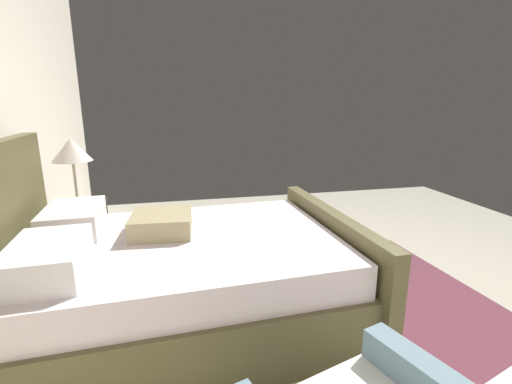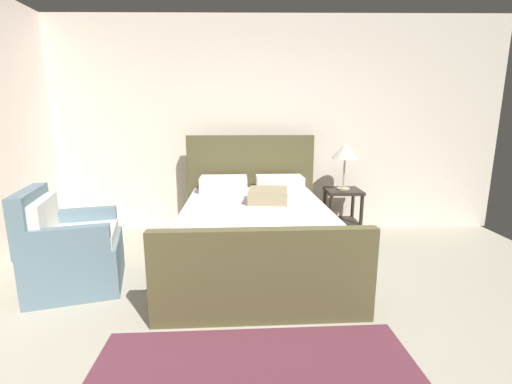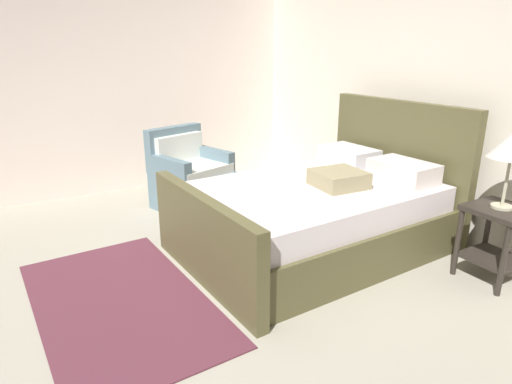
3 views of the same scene
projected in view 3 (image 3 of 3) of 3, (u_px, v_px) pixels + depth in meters
name	position (u px, v px, depth m)	size (l,w,h in m)	color
ground_plane	(159.00, 313.00, 3.11)	(5.87, 5.58, 0.02)	#A49D8C
wall_back	(452.00, 90.00, 4.04)	(5.99, 0.12, 2.78)	silver
wall_side_left	(67.00, 81.00, 5.13)	(0.12, 5.70, 2.78)	#F2DDCF
bed	(318.00, 212.00, 3.98)	(1.73, 2.32, 1.28)	brown
nightstand_right	(497.00, 232.00, 3.44)	(0.44, 0.44, 0.60)	#2B251F
armchair	(190.00, 178.00, 5.04)	(0.91, 0.90, 0.90)	slate
area_rug	(120.00, 302.00, 3.23)	(1.96, 1.11, 0.01)	#5B2B38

